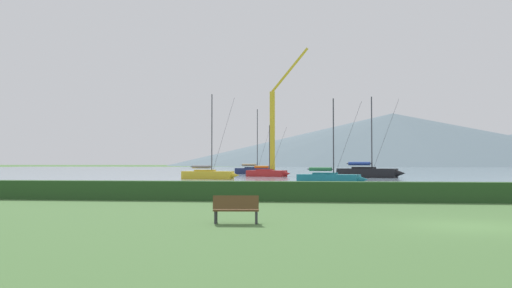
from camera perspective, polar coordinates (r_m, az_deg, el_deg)
ground_plane at (r=19.05m, az=21.44°, el=-7.97°), size 1000.00×1000.00×0.00m
harbor_water at (r=155.41m, az=8.44°, el=-2.70°), size 320.00×246.00×0.00m
hedge_line at (r=29.75m, az=16.00°, el=-4.82°), size 80.00×1.20×1.04m
sailboat_slip_0 at (r=69.21m, az=-4.97°, el=-3.14°), size 7.44×3.08×10.69m
sailboat_slip_1 at (r=81.50m, az=1.15°, el=-3.01°), size 6.87×3.95×7.62m
sailboat_slip_3 at (r=100.60m, az=-0.13°, el=-2.75°), size 8.01×2.96×11.92m
sailboat_slip_4 at (r=53.51m, az=7.65°, el=-3.53°), size 6.90×3.67×8.27m
sailboat_slip_5 at (r=77.36m, az=11.57°, el=-2.88°), size 9.31×5.30×11.20m
park_bench_near_path at (r=18.44m, az=-2.10°, el=-6.66°), size 1.56×0.61×0.95m
dock_crane at (r=91.09m, az=1.88°, el=0.87°), size 7.01×2.00×21.17m
distant_hill_west_ridge at (r=437.22m, az=14.03°, el=0.47°), size 347.82×347.82×40.47m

